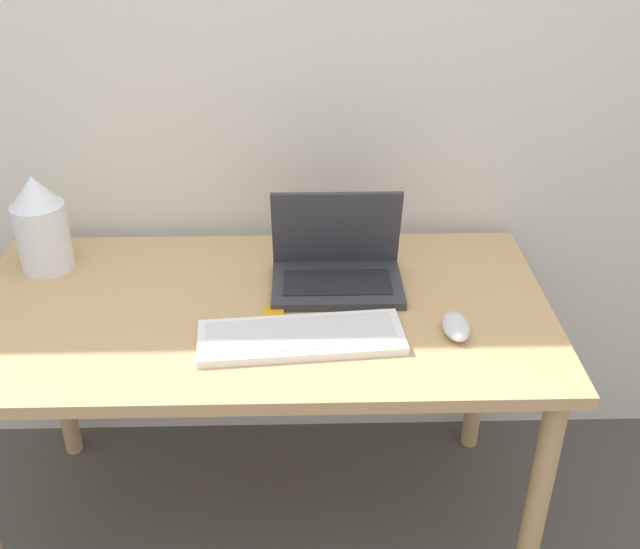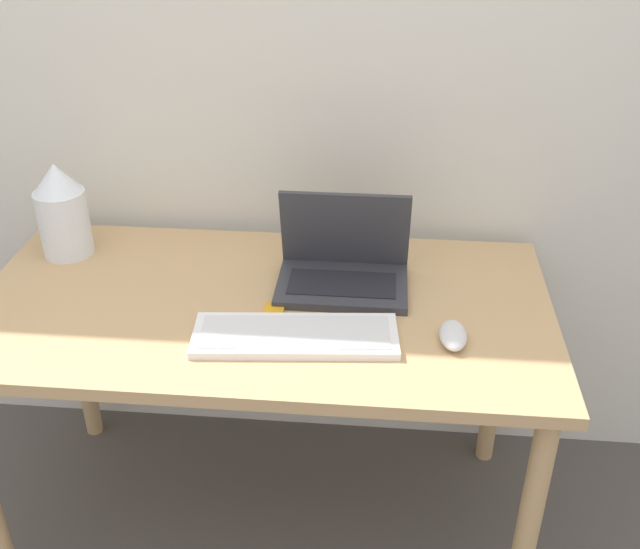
# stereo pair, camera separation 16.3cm
# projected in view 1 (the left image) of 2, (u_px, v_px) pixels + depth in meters

# --- Properties ---
(wall_back) EXTENTS (6.00, 0.05, 2.50)m
(wall_back) POSITION_uv_depth(u_px,v_px,m) (258.00, 20.00, 1.79)
(wall_back) COLOR silver
(wall_back) RESTS_ON ground_plane
(desk) EXTENTS (1.33, 0.69, 0.70)m
(desk) POSITION_uv_depth(u_px,v_px,m) (261.00, 335.00, 1.75)
(desk) COLOR tan
(desk) RESTS_ON ground_plane
(laptop) EXTENTS (0.31, 0.21, 0.22)m
(laptop) POSITION_uv_depth(u_px,v_px,m) (337.00, 264.00, 1.77)
(laptop) COLOR #333338
(laptop) RESTS_ON desk
(keyboard) EXTENTS (0.45, 0.19, 0.02)m
(keyboard) POSITION_uv_depth(u_px,v_px,m) (301.00, 337.00, 1.58)
(keyboard) COLOR white
(keyboard) RESTS_ON desk
(mouse) EXTENTS (0.06, 0.11, 0.03)m
(mouse) POSITION_uv_depth(u_px,v_px,m) (456.00, 326.00, 1.61)
(mouse) COLOR silver
(mouse) RESTS_ON desk
(vase) EXTENTS (0.13, 0.13, 0.24)m
(vase) POSITION_uv_depth(u_px,v_px,m) (41.00, 224.00, 1.80)
(vase) COLOR white
(vase) RESTS_ON desk
(mp3_player) EXTENTS (0.04, 0.06, 0.01)m
(mp3_player) POSITION_uv_depth(u_px,v_px,m) (274.00, 314.00, 1.67)
(mp3_player) COLOR orange
(mp3_player) RESTS_ON desk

